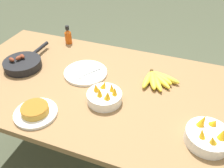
{
  "coord_description": "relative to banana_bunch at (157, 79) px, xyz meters",
  "views": [
    {
      "loc": [
        0.36,
        -0.97,
        1.59
      ],
      "look_at": [
        0.0,
        0.0,
        0.79
      ],
      "focal_mm": 38.0,
      "sensor_mm": 36.0,
      "label": 1
    }
  ],
  "objects": [
    {
      "name": "ground_plane",
      "position": [
        -0.22,
        -0.15,
        -0.77
      ],
      "size": [
        14.0,
        14.0,
        0.0
      ],
      "primitive_type": "plane",
      "color": "#474C38"
    },
    {
      "name": "dining_table",
      "position": [
        -0.22,
        -0.15,
        -0.11
      ],
      "size": [
        1.88,
        0.91,
        0.76
      ],
      "color": "olive",
      "rests_on": "ground_plane"
    },
    {
      "name": "banana_bunch",
      "position": [
        0.0,
        0.0,
        0.0
      ],
      "size": [
        0.21,
        0.19,
        0.04
      ],
      "color": "yellow",
      "rests_on": "dining_table"
    },
    {
      "name": "skillet",
      "position": [
        -0.82,
        -0.14,
        0.01
      ],
      "size": [
        0.23,
        0.39,
        0.08
      ],
      "rotation": [
        0.0,
        0.0,
        1.56
      ],
      "color": "black",
      "rests_on": "dining_table"
    },
    {
      "name": "frittata_plate_center",
      "position": [
        -0.5,
        -0.47,
        0.0
      ],
      "size": [
        0.21,
        0.21,
        0.05
      ],
      "color": "white",
      "rests_on": "dining_table"
    },
    {
      "name": "empty_plate_near_front",
      "position": [
        -0.42,
        -0.07,
        -0.01
      ],
      "size": [
        0.26,
        0.26,
        0.02
      ],
      "color": "white",
      "rests_on": "dining_table"
    },
    {
      "name": "fruit_bowl_mango",
      "position": [
        -0.22,
        -0.26,
        0.01
      ],
      "size": [
        0.18,
        0.18,
        0.11
      ],
      "color": "white",
      "rests_on": "dining_table"
    },
    {
      "name": "fruit_bowl_citrus",
      "position": [
        0.29,
        -0.35,
        0.01
      ],
      "size": [
        0.2,
        0.2,
        0.11
      ],
      "color": "white",
      "rests_on": "dining_table"
    },
    {
      "name": "hot_sauce_bottle",
      "position": [
        -0.71,
        0.24,
        0.04
      ],
      "size": [
        0.05,
        0.05,
        0.14
      ],
      "color": "#C64C0F",
      "rests_on": "dining_table"
    }
  ]
}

